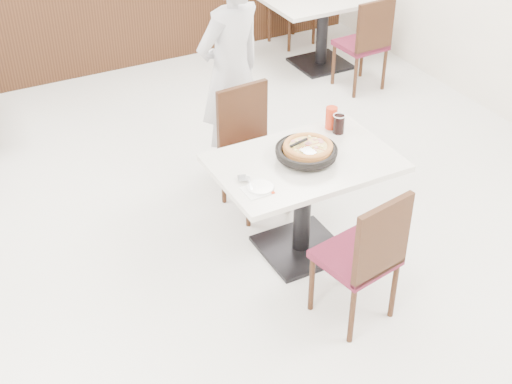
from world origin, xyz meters
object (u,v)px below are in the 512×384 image
bg_chair_right_near (361,42)px  pizza_pan (306,154)px  cola_glass (339,124)px  bg_chair_right_far (292,2)px  pizza (308,148)px  bg_table_right (322,32)px  chair_far (256,154)px  chair_near (356,254)px  red_cup (331,118)px  side_plate (261,187)px  main_table (302,207)px  diner_person (231,73)px

bg_chair_right_near → pizza_pan: bearing=-136.0°
cola_glass → bg_chair_right_far: size_ratio=0.14×
cola_glass → bg_chair_right_near: bg_chair_right_near is taller
pizza → bg_table_right: pizza is taller
pizza → chair_far: bearing=97.4°
bg_table_right → bg_chair_right_far: (0.03, 0.68, 0.10)m
pizza → bg_chair_right_far: bg_chair_right_far is taller
chair_far → pizza_pan: size_ratio=2.40×
chair_near → bg_chair_right_near: (1.91, 2.70, 0.00)m
chair_far → bg_table_right: chair_far is taller
red_cup → bg_chair_right_far: bg_chair_right_far is taller
side_plate → bg_chair_right_far: (2.26, 3.47, -0.28)m
bg_table_right → bg_chair_right_near: 0.64m
pizza → bg_chair_right_near: size_ratio=0.35×
pizza_pan → bg_chair_right_far: bg_chair_right_far is taller
pizza → bg_chair_right_near: bg_chair_right_near is taller
pizza → bg_chair_right_far: (1.80, 3.28, -0.34)m
chair_far → bg_chair_right_near: size_ratio=1.00×
main_table → side_plate: 0.58m
red_cup → main_table: bearing=-143.5°
red_cup → bg_chair_right_near: bg_chair_right_near is taller
pizza_pan → side_plate: bearing=-159.5°
main_table → pizza: bearing=36.6°
bg_chair_right_near → cola_glass: bearing=-132.4°
diner_person → chair_far: bearing=64.7°
bg_chair_right_far → red_cup: bearing=55.0°
pizza → bg_chair_right_far: size_ratio=0.35×
chair_far → diner_person: size_ratio=0.54×
chair_near → cola_glass: (0.44, 0.90, 0.34)m
pizza → red_cup: bearing=36.5°
red_cup → chair_near: bearing=-113.8°
chair_near → pizza: bearing=72.9°
diner_person → bg_chair_right_near: 2.04m
pizza_pan → diner_person: bearing=88.5°
chair_near → pizza_pan: 0.77m
cola_glass → chair_far: bearing=135.7°
cola_glass → bg_chair_right_far: bg_chair_right_far is taller
bg_chair_right_near → diner_person: bearing=-159.0°
chair_near → diner_person: diner_person is taller
side_plate → bg_chair_right_near: bearing=43.5°
pizza → cola_glass: bearing=25.9°
chair_far → red_cup: (0.42, -0.34, 0.35)m
pizza_pan → chair_far: bearing=94.0°
main_table → chair_far: chair_far is taller
cola_glass → red_cup: 0.08m
bg_table_right → red_cup: bearing=-121.4°
chair_near → chair_far: size_ratio=1.00×
pizza → bg_chair_right_near: (1.82, 1.97, -0.34)m
chair_near → pizza_pan: chair_near is taller
red_cup → bg_table_right: bearing=58.6°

